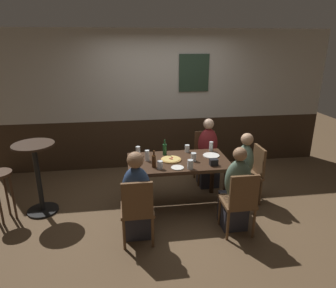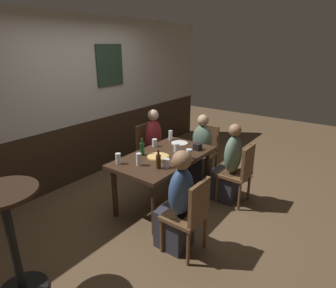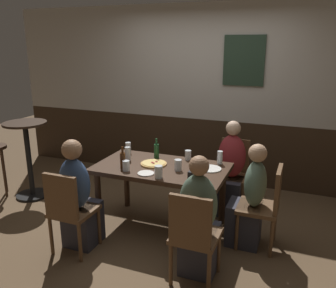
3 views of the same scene
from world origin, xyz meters
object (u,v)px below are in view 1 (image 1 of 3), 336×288
(person_right_near, at_px, (235,195))
(pint_glass_amber, at_px, (160,165))
(chair_right_near, at_px, (240,200))
(pizza, at_px, (171,159))
(tumbler_water, at_px, (194,157))
(highball_clear, at_px, (190,165))
(person_left_near, at_px, (137,201))
(beer_glass_half, at_px, (211,147))
(chair_head_east, at_px, (252,171))
(condiment_caddy, at_px, (214,162))
(pint_glass_pale, at_px, (138,151))
(chair_right_far, at_px, (205,154))
(person_head_east, at_px, (241,174))
(person_right_far, at_px, (208,158))
(side_bar_table, at_px, (37,173))
(bar_stool, at_px, (0,183))
(tumbler_short, at_px, (147,156))
(plate_white_large, at_px, (211,155))
(chair_left_near, at_px, (137,208))
(dining_table, at_px, (178,166))
(beer_glass_tall, at_px, (187,149))
(beer_bottle_green, at_px, (165,149))
(beer_bottle_brown, at_px, (154,161))
(plate_white_small, at_px, (177,168))

(person_right_near, relative_size, pint_glass_amber, 10.35)
(chair_right_near, distance_m, pint_glass_amber, 1.13)
(pizza, relative_size, tumbler_water, 2.45)
(chair_right_near, bearing_deg, highball_clear, 136.94)
(chair_right_near, relative_size, pint_glass_amber, 7.89)
(person_left_near, xyz_separation_m, beer_glass_half, (1.22, 0.98, 0.31))
(chair_head_east, xyz_separation_m, condiment_caddy, (-0.69, -0.25, 0.29))
(pizza, height_order, beer_glass_half, beer_glass_half)
(chair_right_near, distance_m, pint_glass_pale, 1.67)
(chair_right_far, bearing_deg, person_head_east, -67.71)
(person_right_far, bearing_deg, side_bar_table, -168.24)
(bar_stool, bearing_deg, tumbler_short, 2.49)
(person_right_far, distance_m, pint_glass_amber, 1.35)
(plate_white_large, relative_size, condiment_caddy, 2.25)
(chair_left_near, bearing_deg, person_left_near, 90.00)
(person_right_near, bearing_deg, person_right_far, 90.00)
(dining_table, height_order, highball_clear, highball_clear)
(dining_table, xyz_separation_m, pizza, (-0.10, 0.02, 0.11))
(chair_right_far, distance_m, chair_head_east, 0.97)
(pizza, bearing_deg, dining_table, -11.20)
(person_head_east, bearing_deg, pint_glass_pale, 169.34)
(chair_right_near, height_order, chair_head_east, same)
(highball_clear, xyz_separation_m, pint_glass_pale, (-0.67, 0.62, 0.01))
(beer_glass_tall, bearing_deg, chair_right_far, 48.62)
(person_right_near, bearing_deg, side_bar_table, 163.49)
(highball_clear, bearing_deg, condiment_caddy, 13.01)
(beer_glass_half, bearing_deg, pizza, -156.51)
(chair_head_east, height_order, pint_glass_amber, chair_head_east)
(bar_stool, bearing_deg, person_head_east, 0.56)
(beer_bottle_green, distance_m, plate_white_large, 0.71)
(beer_bottle_green, bearing_deg, tumbler_water, -38.21)
(person_head_east, relative_size, pint_glass_pale, 8.00)
(chair_right_far, distance_m, beer_glass_half, 0.60)
(pint_glass_amber, bearing_deg, chair_right_near, -30.93)
(chair_right_near, distance_m, tumbler_short, 1.43)
(chair_head_east, relative_size, tumbler_short, 5.62)
(highball_clear, distance_m, beer_bottle_brown, 0.50)
(beer_bottle_brown, bearing_deg, side_bar_table, 169.02)
(side_bar_table, bearing_deg, person_right_far, 11.76)
(pint_glass_pale, bearing_deg, person_right_far, 17.28)
(person_right_far, bearing_deg, plate_white_large, -101.62)
(chair_left_near, bearing_deg, plate_white_small, 43.55)
(chair_right_far, distance_m, tumbler_water, 1.02)
(chair_right_near, distance_m, plate_white_small, 0.92)
(tumbler_water, bearing_deg, chair_right_near, -61.24)
(person_head_east, xyz_separation_m, tumbler_short, (-1.42, 0.05, 0.35))
(condiment_caddy, bearing_deg, person_right_near, -66.30)
(beer_glass_tall, distance_m, highball_clear, 0.66)
(chair_head_east, bearing_deg, dining_table, 180.00)
(dining_table, relative_size, pint_glass_pale, 10.52)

